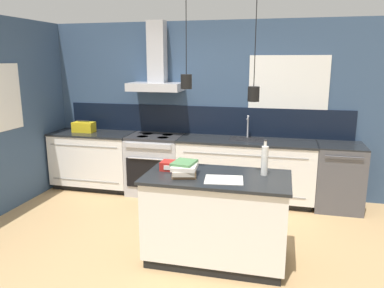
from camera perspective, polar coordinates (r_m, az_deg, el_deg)
The scene contains 13 objects.
ground_plane at distance 4.30m, azimuth -4.17°, elevation -15.59°, with size 16.00×16.00×0.00m, color tan.
wall_back at distance 5.77m, azimuth 1.38°, elevation 5.93°, with size 5.60×2.16×2.60m.
wall_left at distance 5.66m, azimuth -26.26°, elevation 3.98°, with size 0.08×3.80×2.60m.
counter_run_left at distance 6.24m, azimuth -14.67°, elevation -2.33°, with size 1.29×0.64×0.91m.
counter_run_sink at distance 5.54m, azimuth 8.12°, elevation -3.93°, with size 1.96×0.64×1.24m.
oven_range at distance 5.82m, azimuth -5.57°, elevation -3.11°, with size 0.81×0.66×0.91m.
dishwasher at distance 5.57m, azimuth 21.43°, elevation -4.66°, with size 0.62×0.65×0.91m.
kitchen_island at distance 3.90m, azimuth 3.71°, elevation -11.17°, with size 1.45×0.77×0.91m.
bottle_on_island at distance 3.78m, azimuth 11.02°, elevation -2.41°, with size 0.07×0.07×0.36m.
book_stack at distance 3.73m, azimuth -1.18°, elevation -3.78°, with size 0.30×0.37×0.14m.
red_supply_box at distance 3.91m, azimuth -2.88°, elevation -3.33°, with size 0.25×0.17×0.09m.
paper_pile at distance 3.61m, azimuth 4.88°, elevation -5.45°, with size 0.40×0.33×0.01m.
yellow_toolbox at distance 6.19m, azimuth -16.16°, elevation 2.50°, with size 0.34×0.18×0.19m.
Camera 1 is at (1.18, -3.59, 2.03)m, focal length 35.00 mm.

